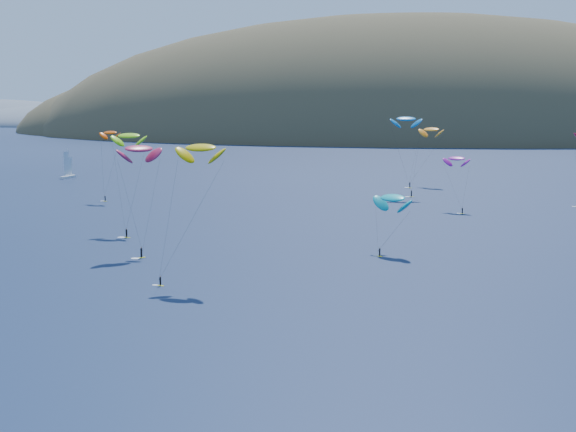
% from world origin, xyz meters
% --- Properties ---
extents(ground, '(2800.00, 2800.00, 0.00)m').
position_xyz_m(ground, '(0.00, 0.00, 0.00)').
color(ground, black).
rests_on(ground, ground).
extents(island, '(730.00, 300.00, 210.00)m').
position_xyz_m(island, '(39.40, 562.36, -10.74)').
color(island, '#3D3526').
rests_on(island, ground).
extents(sailboat, '(9.53, 8.18, 11.59)m').
position_xyz_m(sailboat, '(-98.87, 218.88, 0.95)').
color(sailboat, silver).
rests_on(sailboat, ground).
extents(kitesurfer_1, '(7.72, 7.68, 22.70)m').
position_xyz_m(kitesurfer_1, '(-58.04, 161.82, 20.64)').
color(kitesurfer_1, yellow).
rests_on(kitesurfer_1, ground).
extents(kitesurfer_2, '(11.05, 10.56, 25.89)m').
position_xyz_m(kitesurfer_2, '(-1.74, 63.34, 23.32)').
color(kitesurfer_2, yellow).
rests_on(kitesurfer_2, ground).
extents(kitesurfer_3, '(8.66, 14.33, 25.04)m').
position_xyz_m(kitesurfer_3, '(-32.84, 110.99, 22.58)').
color(kitesurfer_3, yellow).
rests_on(kitesurfer_3, ground).
extents(kitesurfer_4, '(10.15, 6.64, 27.28)m').
position_xyz_m(kitesurfer_4, '(31.43, 186.51, 24.54)').
color(kitesurfer_4, yellow).
rests_on(kitesurfer_4, ground).
extents(kitesurfer_5, '(10.21, 10.88, 14.02)m').
position_xyz_m(kitesurfer_5, '(30.87, 92.93, 11.32)').
color(kitesurfer_5, yellow).
rests_on(kitesurfer_5, ground).
extents(kitesurfer_6, '(8.34, 12.14, 16.59)m').
position_xyz_m(kitesurfer_6, '(46.36, 157.80, 14.45)').
color(kitesurfer_6, yellow).
rests_on(kitesurfer_6, ground).
extents(kitesurfer_9, '(9.92, 13.69, 24.11)m').
position_xyz_m(kitesurfer_9, '(-21.27, 85.91, 21.36)').
color(kitesurfer_9, yellow).
rests_on(kitesurfer_9, ground).
extents(kitesurfer_11, '(13.01, 16.84, 22.52)m').
position_xyz_m(kitesurfer_11, '(39.75, 219.31, 19.80)').
color(kitesurfer_11, yellow).
rests_on(kitesurfer_11, ground).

